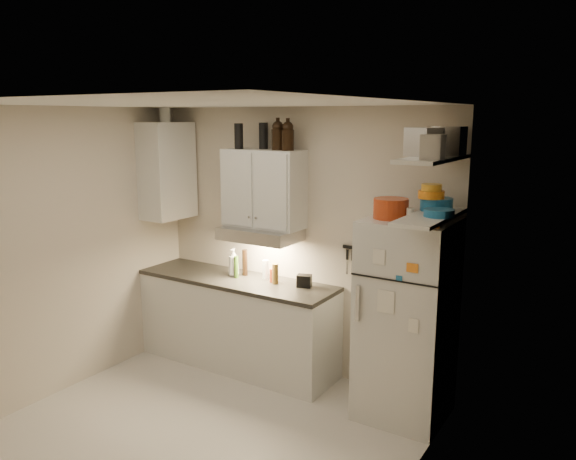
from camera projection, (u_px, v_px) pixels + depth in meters
The scene contains 36 objects.
floor at pixel (202, 435), 4.52m from camera, with size 3.20×3.00×0.02m, color beige.
ceiling at pixel (191, 102), 3.99m from camera, with size 3.20×3.00×0.02m, color white.
back_wall at pixel (300, 242), 5.51m from camera, with size 3.20×0.02×2.60m, color beige.
left_wall at pixel (62, 252), 5.10m from camera, with size 0.02×3.00×2.60m, color beige.
right_wall at pixel (398, 319), 3.42m from camera, with size 0.02×3.00×2.60m, color beige.
base_cabinet at pixel (237, 323), 5.71m from camera, with size 2.10×0.60×0.88m, color silver.
countertop at pixel (236, 280), 5.62m from camera, with size 2.10×0.62×0.04m, color #2A2824.
upper_cabinet at pixel (264, 189), 5.42m from camera, with size 0.80×0.33×0.75m, color silver.
side_cabinet at pixel (167, 171), 5.87m from camera, with size 0.33×0.55×1.00m, color silver.
range_hood at pixel (260, 234), 5.45m from camera, with size 0.76×0.46×0.12m, color silver.
fridge at pixel (406, 320), 4.66m from camera, with size 0.70×0.68×1.70m, color silver.
shelf_hi at pixel (433, 159), 4.17m from camera, with size 0.30×0.95×0.03m, color silver.
shelf_lo at pixel (430, 217), 4.26m from camera, with size 0.30×0.95×0.03m, color silver.
knife_strip at pixel (364, 249), 5.12m from camera, with size 0.42×0.02×0.03m, color black.
dutch_oven at pixel (391, 208), 4.51m from camera, with size 0.28×0.28×0.16m, color #AD3514.
book_stack at pixel (429, 220), 4.24m from camera, with size 0.17×0.22×0.07m, color orange.
spice_jar at pixel (410, 215), 4.40m from camera, with size 0.06×0.06×0.10m, color silver.
stock_pot at pixel (446, 141), 4.32m from camera, with size 0.31×0.31×0.22m, color silver.
tin_a at pixel (423, 142), 4.17m from camera, with size 0.21×0.19×0.21m, color #AAAAAD.
tin_b at pixel (433, 147), 3.90m from camera, with size 0.17×0.17×0.17m, color #AAAAAD.
bowl_teal at pixel (436, 204), 4.44m from camera, with size 0.26×0.26×0.10m, color #1B6094.
bowl_orange at pixel (431, 194), 4.40m from camera, with size 0.20×0.20×0.06m, color orange.
bowl_yellow at pixel (432, 187), 4.39m from camera, with size 0.16×0.16×0.05m, color gold.
plates at pixel (439, 213), 4.18m from camera, with size 0.23×0.23×0.06m, color #1B6094.
growler_a at pixel (278, 135), 5.20m from camera, with size 0.12×0.12×0.28m, color black, non-canonical shape.
growler_b at pixel (288, 136), 5.12m from camera, with size 0.12×0.12×0.27m, color black, non-canonical shape.
thermos_a at pixel (263, 136), 5.38m from camera, with size 0.09×0.09×0.25m, color black.
thermos_b at pixel (239, 136), 5.37m from camera, with size 0.08×0.08×0.24m, color black.
side_jar at pixel (165, 115), 5.72m from camera, with size 0.11×0.11×0.15m, color silver.
soap_bottle at pixel (234, 261), 5.66m from camera, with size 0.12×0.12×0.32m, color silver.
pepper_mill at pixel (275, 274), 5.41m from camera, with size 0.06×0.06×0.20m, color brown.
oil_bottle at pixel (236, 267), 5.60m from camera, with size 0.04×0.04×0.22m, color #386118.
vinegar_bottle at pixel (245, 263), 5.69m from camera, with size 0.06×0.06×0.27m, color black.
clear_bottle at pixel (266, 270), 5.57m from camera, with size 0.06×0.06×0.19m, color silver.
red_jar at pixel (273, 275), 5.47m from camera, with size 0.07×0.07×0.13m, color #AD3514.
caddy at pixel (304, 281), 5.32m from camera, with size 0.14×0.10×0.12m, color black.
Camera 1 is at (2.77, -3.10, 2.51)m, focal length 35.00 mm.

